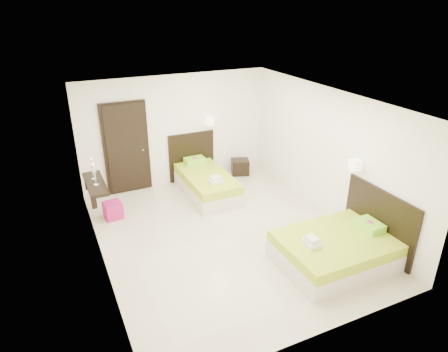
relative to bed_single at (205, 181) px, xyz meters
name	(u,v)px	position (x,y,z in m)	size (l,w,h in m)	color
floor	(226,235)	(-0.36, -1.87, -0.29)	(5.50, 5.50, 0.00)	beige
bed_single	(205,181)	(0.00, 0.00, 0.00)	(1.15, 1.92, 1.58)	beige
bed_double	(339,247)	(1.02, -3.42, -0.01)	(1.88, 1.60, 1.55)	beige
nightstand	(240,167)	(1.22, 0.62, -0.10)	(0.43, 0.38, 0.38)	black
ottoman	(113,210)	(-2.17, -0.27, -0.12)	(0.34, 0.34, 0.34)	#A8165B
door	(126,149)	(-1.56, 0.83, 0.76)	(1.02, 0.15, 2.14)	black
console_shelf	(95,184)	(-2.44, -0.27, 0.53)	(0.35, 1.20, 0.78)	black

